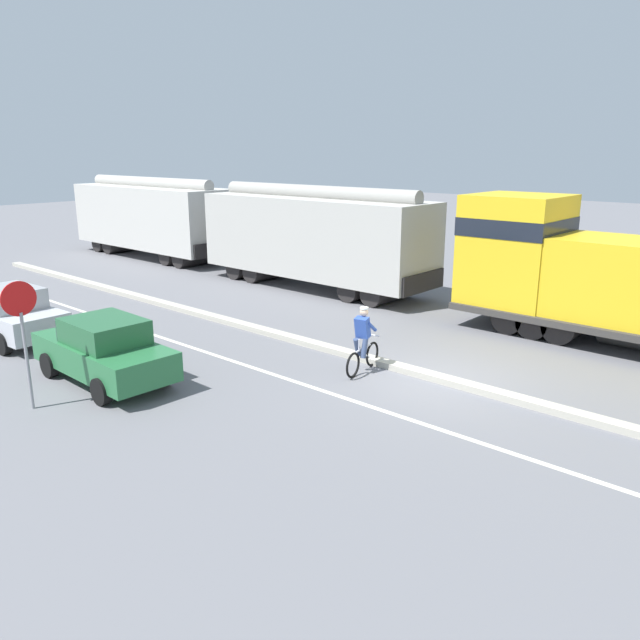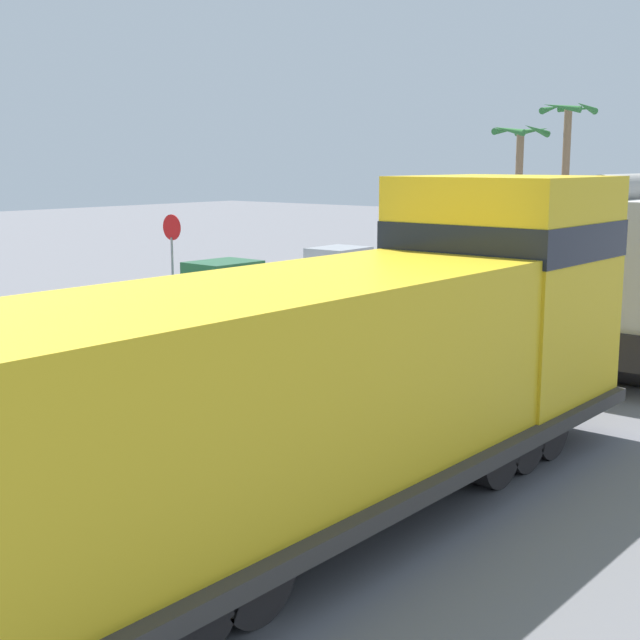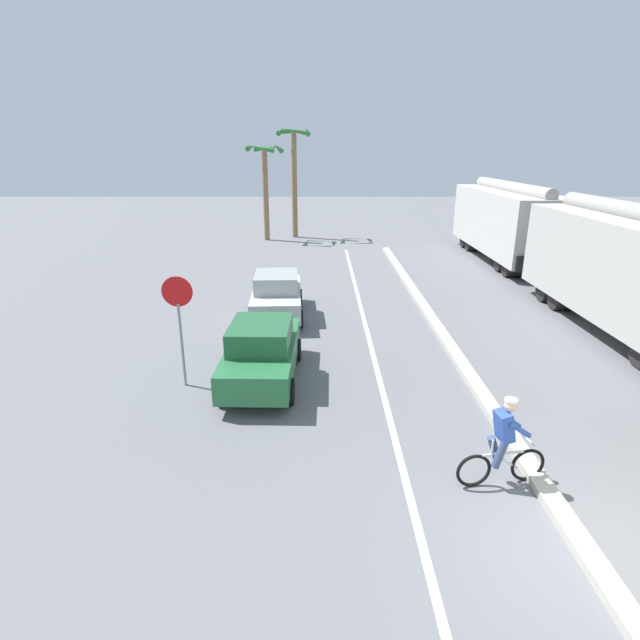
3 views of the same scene
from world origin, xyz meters
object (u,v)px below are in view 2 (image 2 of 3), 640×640
Objects in this scene: cyclist at (238,331)px; stop_sign at (172,244)px; palm_tree_near at (519,162)px; palm_tree_far at (567,149)px; parked_car_green at (227,289)px; locomotive at (367,368)px; parked_car_silver at (341,271)px.

cyclist is 0.60× the size of stop_sign.
palm_tree_near is (-0.08, 21.82, 2.35)m from stop_sign.
palm_tree_near is at bearing -148.25° from palm_tree_far.
cyclist is at bearing -42.25° from parked_car_green.
parked_car_green is at bearing -84.54° from palm_tree_near.
locomotive reaches higher than parked_car_green.
palm_tree_far reaches higher than palm_tree_near.
palm_tree_far reaches higher than cyclist.
parked_car_green is 0.99× the size of parked_car_silver.
cyclist is 27.76m from palm_tree_far.
stop_sign is at bearing 149.07° from cyclist.
parked_car_silver is 0.60× the size of palm_tree_far.
parked_car_silver is 2.49× the size of cyclist.
parked_car_green is 2.33m from stop_sign.
stop_sign is at bearing -94.40° from palm_tree_far.
palm_tree_far is (1.85, 1.14, 0.62)m from palm_tree_near.
cyclist is (-6.77, 4.40, -0.98)m from locomotive.
locomotive reaches higher than parked_car_silver.
parked_car_green is 0.68× the size of palm_tree_near.
palm_tree_near reaches higher than locomotive.
palm_tree_near is at bearing 104.76° from cyclist.
palm_tree_near is at bearing 97.06° from parked_car_silver.
locomotive is 2.72× the size of parked_car_silver.
cyclist is 7.93m from stop_sign.
locomotive reaches higher than cyclist.
stop_sign is 0.40× the size of palm_tree_far.
parked_car_green is (-11.52, 8.72, -0.98)m from locomotive.
cyclist is (4.75, -4.32, 0.00)m from parked_car_green.
locomotive is at bearing -69.52° from palm_tree_far.
parked_car_green is 5.33m from parked_car_silver.
locomotive is 1.62× the size of palm_tree_far.
palm_tree_far reaches higher than locomotive.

